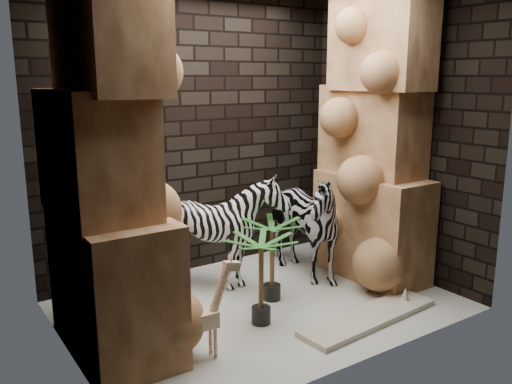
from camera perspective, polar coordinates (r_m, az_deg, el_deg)
floor at (r=5.12m, az=0.62°, el=-12.08°), size 3.50×3.50×0.00m
wall_back at (r=5.77m, az=-6.44°, el=6.13°), size 3.50×0.00×3.50m
wall_front at (r=3.75m, az=11.56°, el=2.60°), size 3.50×0.00×3.50m
wall_left at (r=3.99m, az=-20.55°, el=2.64°), size 0.00×3.00×3.00m
wall_right at (r=5.87m, az=14.96°, el=5.90°), size 0.00×3.00×3.00m
rock_pillar_left at (r=4.08m, az=-15.78°, el=3.17°), size 0.68×1.30×3.00m
rock_pillar_right at (r=5.62m, az=12.72°, el=5.75°), size 0.58×1.25×3.00m
zebra_right at (r=5.63m, az=4.50°, el=-2.33°), size 0.68×1.20×1.39m
zebra_left at (r=5.35m, az=-3.67°, el=-4.84°), size 1.03×1.24×1.08m
giraffe_toy at (r=4.08m, az=-6.04°, el=-12.59°), size 0.42×0.15×0.80m
palm_front at (r=5.10m, az=1.74°, el=-7.31°), size 0.36×0.36×0.80m
palm_back at (r=4.63m, az=0.56°, el=-9.46°), size 0.36×0.36×0.80m
surfboard at (r=4.94m, az=12.09°, el=-13.04°), size 1.49×0.47×0.05m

